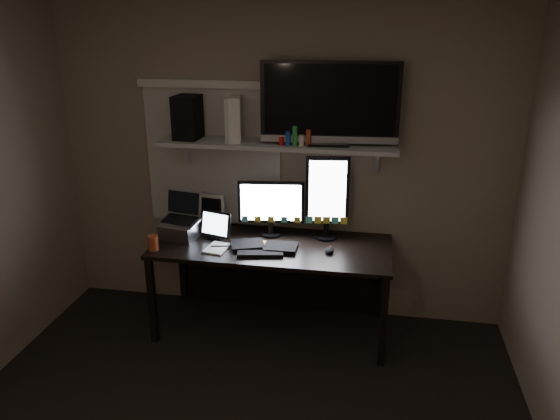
% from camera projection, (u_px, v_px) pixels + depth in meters
% --- Properties ---
extents(back_wall, '(3.60, 0.00, 3.60)m').
position_uv_depth(back_wall, '(281.00, 166.00, 4.32)').
color(back_wall, '#816C5D').
rests_on(back_wall, floor).
extents(window_blinds, '(1.10, 0.02, 1.10)m').
position_uv_depth(window_blinds, '(213.00, 157.00, 4.38)').
color(window_blinds, beige).
rests_on(window_blinds, back_wall).
extents(desk, '(1.80, 0.75, 0.73)m').
position_uv_depth(desk, '(275.00, 259.00, 4.33)').
color(desk, black).
rests_on(desk, floor).
extents(wall_shelf, '(1.80, 0.35, 0.03)m').
position_uv_depth(wall_shelf, '(277.00, 144.00, 4.09)').
color(wall_shelf, '#AEAEA9').
rests_on(wall_shelf, back_wall).
extents(monitor_landscape, '(0.52, 0.12, 0.45)m').
position_uv_depth(monitor_landscape, '(271.00, 208.00, 4.26)').
color(monitor_landscape, black).
rests_on(monitor_landscape, desk).
extents(monitor_portrait, '(0.34, 0.10, 0.66)m').
position_uv_depth(monitor_portrait, '(327.00, 197.00, 4.18)').
color(monitor_portrait, black).
rests_on(monitor_portrait, desk).
extents(keyboard, '(0.54, 0.29, 0.03)m').
position_uv_depth(keyboard, '(264.00, 246.00, 4.09)').
color(keyboard, black).
rests_on(keyboard, desk).
extents(mouse, '(0.07, 0.11, 0.04)m').
position_uv_depth(mouse, '(329.00, 250.00, 4.01)').
color(mouse, black).
rests_on(mouse, desk).
extents(notepad, '(0.19, 0.24, 0.01)m').
position_uv_depth(notepad, '(217.00, 248.00, 4.08)').
color(notepad, white).
rests_on(notepad, desk).
extents(tablet, '(0.28, 0.18, 0.23)m').
position_uv_depth(tablet, '(216.00, 225.00, 4.22)').
color(tablet, black).
rests_on(tablet, desk).
extents(file_sorter, '(0.22, 0.13, 0.26)m').
position_uv_depth(file_sorter, '(210.00, 210.00, 4.49)').
color(file_sorter, black).
rests_on(file_sorter, desk).
extents(laptop, '(0.35, 0.31, 0.35)m').
position_uv_depth(laptop, '(180.00, 217.00, 4.23)').
color(laptop, '#A5A4A9').
rests_on(laptop, desk).
extents(cup, '(0.08, 0.08, 0.11)m').
position_uv_depth(cup, '(153.00, 243.00, 4.05)').
color(cup, '#9B3A1C').
rests_on(cup, desk).
extents(sticky_notes, '(0.34, 0.27, 0.00)m').
position_uv_depth(sticky_notes, '(255.00, 247.00, 4.11)').
color(sticky_notes, yellow).
rests_on(sticky_notes, desk).
extents(tv, '(1.01, 0.25, 0.60)m').
position_uv_depth(tv, '(330.00, 104.00, 3.91)').
color(tv, black).
rests_on(tv, wall_shelf).
extents(game_console, '(0.14, 0.29, 0.33)m').
position_uv_depth(game_console, '(235.00, 118.00, 4.10)').
color(game_console, beige).
rests_on(game_console, wall_shelf).
extents(speaker, '(0.19, 0.23, 0.33)m').
position_uv_depth(speaker, '(188.00, 117.00, 4.15)').
color(speaker, black).
rests_on(speaker, wall_shelf).
extents(bottles, '(0.23, 0.12, 0.15)m').
position_uv_depth(bottles, '(295.00, 136.00, 3.95)').
color(bottles, '#A50F0C').
rests_on(bottles, wall_shelf).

